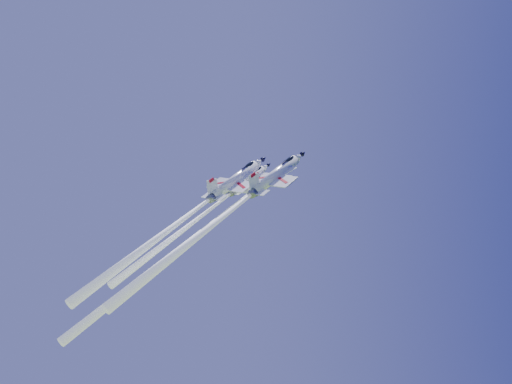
{
  "coord_description": "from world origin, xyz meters",
  "views": [
    {
      "loc": [
        -11.06,
        -118.24,
        61.1
      ],
      "look_at": [
        0.0,
        0.0,
        83.64
      ],
      "focal_mm": 40.0,
      "sensor_mm": 36.0,
      "label": 1
    }
  ],
  "objects": [
    {
      "name": "jet_left",
      "position": [
        -11.0,
        -1.28,
        78.51
      ],
      "size": [
        27.69,
        23.18,
        32.0
      ],
      "rotation": [
        0.67,
        0.23,
        -0.84
      ],
      "color": "white"
    },
    {
      "name": "jet_lead",
      "position": [
        -10.66,
        -6.2,
        74.87
      ],
      "size": [
        37.4,
        31.98,
        44.39
      ],
      "rotation": [
        0.67,
        0.23,
        -0.84
      ],
      "color": "white"
    },
    {
      "name": "jet_right",
      "position": [
        -6.87,
        -9.65,
        77.2
      ],
      "size": [
        33.26,
        27.48,
        37.81
      ],
      "rotation": [
        0.67,
        0.23,
        -0.84
      ],
      "color": "white"
    },
    {
      "name": "jet_slot",
      "position": [
        -14.45,
        -7.01,
        77.09
      ],
      "size": [
        31.79,
        26.15,
        35.94
      ],
      "rotation": [
        0.67,
        0.23,
        -0.84
      ],
      "color": "white"
    }
  ]
}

